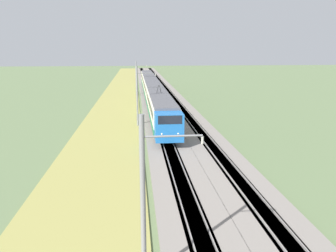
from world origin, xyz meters
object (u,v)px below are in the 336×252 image
at_px(catenary_mast_near, 145,202).
at_px(catenary_mast_far, 136,78).
at_px(passenger_train, 152,89).
at_px(catenary_mast_mid, 138,96).

distance_m(catenary_mast_near, catenary_mast_far, 60.19).
xyz_separation_m(passenger_train, catenary_mast_far, (8.81, 2.99, 1.48)).
relative_size(passenger_train, catenary_mast_near, 8.66).
xyz_separation_m(catenary_mast_mid, catenary_mast_far, (30.10, -0.00, -0.18)).
distance_m(passenger_train, catenary_mast_far, 9.42).
relative_size(passenger_train, catenary_mast_mid, 8.31).
xyz_separation_m(catenary_mast_near, catenary_mast_mid, (30.10, 0.00, 0.16)).
bearing_deg(catenary_mast_mid, passenger_train, -8.00).
bearing_deg(passenger_train, catenary_mast_near, -3.33).
relative_size(catenary_mast_near, catenary_mast_mid, 0.96).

